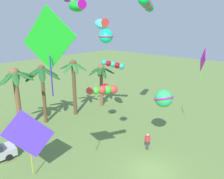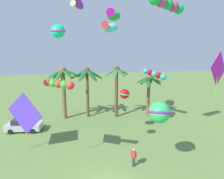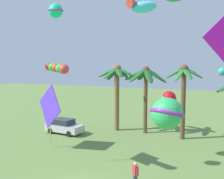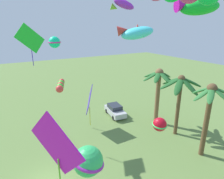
# 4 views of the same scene
# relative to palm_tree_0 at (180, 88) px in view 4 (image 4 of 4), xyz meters

# --- Properties ---
(palm_tree_0) EXTENTS (4.53, 4.40, 6.93)m
(palm_tree_0) POSITION_rel_palm_tree_0_xyz_m (0.00, 0.00, 0.00)
(palm_tree_0) COLOR brown
(palm_tree_0) RESTS_ON ground
(palm_tree_1) EXTENTS (3.58, 3.36, 7.12)m
(palm_tree_1) POSITION_rel_palm_tree_0_xyz_m (3.94, -0.73, -0.23)
(palm_tree_1) COLOR brown
(palm_tree_1) RESTS_ON ground
(palm_tree_2) EXTENTS (4.11, 4.02, 7.07)m
(palm_tree_2) POSITION_rel_palm_tree_0_xyz_m (-3.11, -0.12, -0.18)
(palm_tree_2) COLOR brown
(palm_tree_2) RESTS_ON ground
(parked_car_0) EXTENTS (4.07, 2.14, 1.51)m
(parked_car_0) POSITION_rel_palm_tree_0_xyz_m (-7.58, -3.50, -4.71)
(parked_car_0) COLOR #BCBCC1
(parked_car_0) RESTS_ON ground
(kite_ball_0) EXTENTS (2.39, 2.37, 1.68)m
(kite_ball_0) POSITION_rel_palm_tree_0_xyz_m (4.81, -12.70, -0.80)
(kite_ball_0) COLOR #30BE60
(kite_fish_2) EXTENTS (2.55, 3.62, 1.48)m
(kite_fish_2) POSITION_rel_palm_tree_0_xyz_m (3.08, -2.94, 7.62)
(kite_fish_2) COLOR green
(kite_diamond_3) EXTENTS (3.34, 1.75, 5.12)m
(kite_diamond_3) POSITION_rel_palm_tree_0_xyz_m (-6.13, -7.88, -1.90)
(kite_diamond_3) COLOR #5131C5
(kite_tube_4) EXTENTS (2.18, 1.22, 0.70)m
(kite_tube_4) POSITION_rel_palm_tree_0_xyz_m (-2.49, -11.98, 1.51)
(kite_tube_4) COLOR #E13B37
(kite_ball_5) EXTENTS (1.35, 1.35, 0.89)m
(kite_ball_5) POSITION_rel_palm_tree_0_xyz_m (-2.38, -12.17, 5.09)
(kite_ball_5) COLOR #0EEC9D
(kite_fish_6) EXTENTS (1.58, 2.16, 1.21)m
(kite_fish_6) POSITION_rel_palm_tree_0_xyz_m (-0.99, -6.82, 7.94)
(kite_fish_6) COLOR purple
(kite_fish_7) EXTENTS (2.21, 2.69, 1.22)m
(kite_fish_7) POSITION_rel_palm_tree_0_xyz_m (1.91, -7.63, 5.86)
(kite_fish_7) COLOR #46E0F1
(kite_diamond_8) EXTENTS (0.90, 2.86, 4.09)m
(kite_diamond_8) POSITION_rel_palm_tree_0_xyz_m (-7.30, -13.27, 5.13)
(kite_diamond_8) COLOR #1DCE27
(kite_ball_10) EXTENTS (1.42, 1.42, 1.06)m
(kite_ball_10) POSITION_rel_palm_tree_0_xyz_m (3.67, -6.31, -0.83)
(kite_ball_10) COLOR red
(kite_diamond_11) EXTENTS (2.00, 1.18, 3.19)m
(kite_diamond_11) POSITION_rel_palm_tree_0_xyz_m (7.69, -14.85, 2.67)
(kite_diamond_11) COLOR #D416C9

